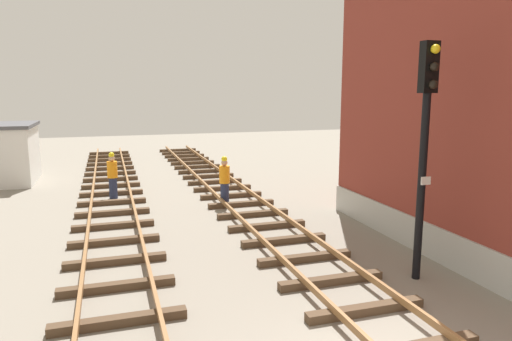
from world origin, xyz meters
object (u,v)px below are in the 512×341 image
object	(u,v)px
control_hut	(2,153)
track_worker_foreground	(225,181)
signal_mast	(425,134)
track_worker_distant	(113,176)

from	to	relation	value
control_hut	track_worker_foreground	xyz separation A→B (m)	(8.83, -7.27, -0.46)
control_hut	track_worker_foreground	bearing A→B (deg)	-39.47
signal_mast	track_worker_foreground	bearing A→B (deg)	107.58
signal_mast	control_hut	world-z (taller)	signal_mast
signal_mast	control_hut	xyz separation A→B (m)	(-11.40, 15.37, -1.97)
signal_mast	control_hut	bearing A→B (deg)	126.55
track_worker_distant	track_worker_foreground	bearing A→B (deg)	-31.07
control_hut	track_worker_distant	xyz separation A→B (m)	(4.83, -4.86, -0.46)
control_hut	track_worker_distant	bearing A→B (deg)	-45.17
control_hut	track_worker_foreground	world-z (taller)	control_hut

